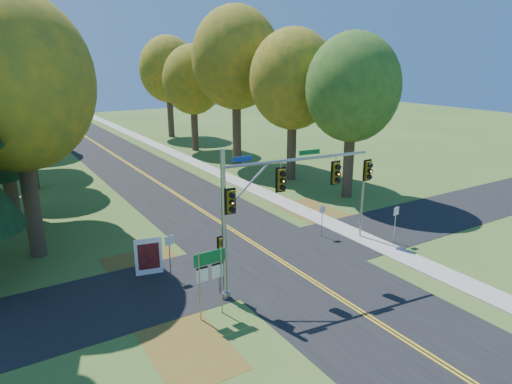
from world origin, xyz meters
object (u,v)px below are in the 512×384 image
traffic_mast (263,200)px  info_kiosk (149,257)px  east_signal_pole (366,179)px  route_sign_cluster (210,270)px

traffic_mast → info_kiosk: 7.05m
east_signal_pole → route_sign_cluster: east_signal_pole is taller
east_signal_pole → info_kiosk: size_ratio=2.59×
traffic_mast → route_sign_cluster: (-3.14, -0.78, -2.34)m
info_kiosk → east_signal_pole: bearing=2.5°
route_sign_cluster → info_kiosk: 5.52m
traffic_mast → east_signal_pole: traffic_mast is taller
traffic_mast → route_sign_cluster: bearing=-159.8°
traffic_mast → info_kiosk: size_ratio=4.03×
east_signal_pole → info_kiosk: east_signal_pole is taller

